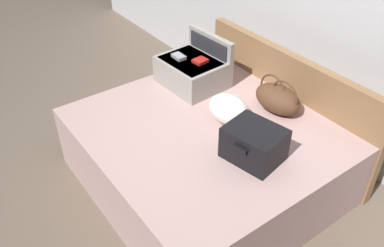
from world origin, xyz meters
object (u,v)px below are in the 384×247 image
object	(u,v)px
hard_case_medium	(254,144)
pillow_near_headboard	(229,109)
hard_case_large	(193,69)
bed	(205,156)
duffel_bag	(278,98)

from	to	relation	value
hard_case_medium	pillow_near_headboard	world-z (taller)	hard_case_medium
pillow_near_headboard	hard_case_large	bearing A→B (deg)	169.81
hard_case_medium	pillow_near_headboard	bearing A→B (deg)	150.24
bed	pillow_near_headboard	world-z (taller)	pillow_near_headboard
bed	hard_case_large	distance (m)	0.80
bed	hard_case_medium	world-z (taller)	hard_case_medium
hard_case_large	bed	bearing A→B (deg)	-31.66
bed	pillow_near_headboard	bearing A→B (deg)	82.99
bed	hard_case_medium	size ratio (longest dim) A/B	4.33
hard_case_large	duffel_bag	distance (m)	0.80
hard_case_large	hard_case_medium	distance (m)	1.09
bed	duffel_bag	distance (m)	0.75
duffel_bag	hard_case_medium	bearing A→B (deg)	-60.12
duffel_bag	pillow_near_headboard	xyz separation A→B (m)	(-0.12, -0.41, -0.01)
hard_case_large	hard_case_medium	xyz separation A→B (m)	(1.06, -0.26, -0.02)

